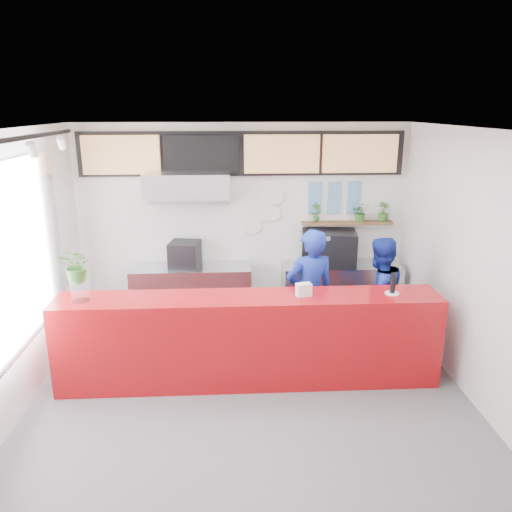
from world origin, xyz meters
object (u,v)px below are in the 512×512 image
(service_counter, at_px, (249,340))
(pepper_mill, at_px, (393,283))
(panini_oven, at_px, (185,254))
(staff_right, at_px, (378,297))
(espresso_machine, at_px, (329,248))
(staff_center, at_px, (310,296))

(service_counter, xyz_separation_m, pepper_mill, (1.69, -0.00, 0.69))
(panini_oven, relative_size, staff_right, 0.26)
(espresso_machine, bearing_deg, service_counter, -117.68)
(staff_right, bearing_deg, panini_oven, -48.15)
(service_counter, bearing_deg, pepper_mill, -0.14)
(service_counter, bearing_deg, panini_oven, 116.19)
(panini_oven, height_order, staff_right, staff_right)
(panini_oven, height_order, pepper_mill, pepper_mill)
(staff_right, bearing_deg, pepper_mill, 62.48)
(staff_center, bearing_deg, panini_oven, -48.23)
(espresso_machine, xyz_separation_m, staff_center, (-0.48, -1.26, -0.28))
(staff_right, xyz_separation_m, pepper_mill, (-0.04, -0.65, 0.43))
(pepper_mill, bearing_deg, staff_right, 86.72)
(staff_center, xyz_separation_m, staff_right, (0.92, 0.10, -0.07))
(panini_oven, xyz_separation_m, espresso_machine, (2.17, 0.00, 0.07))
(service_counter, height_order, espresso_machine, espresso_machine)
(service_counter, bearing_deg, espresso_machine, 54.42)
(service_counter, distance_m, staff_center, 1.03)
(espresso_machine, distance_m, staff_right, 1.29)
(service_counter, height_order, panini_oven, panini_oven)
(panini_oven, xyz_separation_m, staff_center, (1.69, -1.26, -0.21))
(espresso_machine, xyz_separation_m, staff_right, (0.44, -1.16, -0.35))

